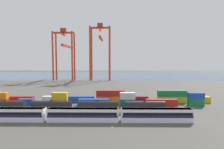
% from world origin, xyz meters
% --- Properties ---
extents(ground_plane, '(420.00, 420.00, 0.00)m').
position_xyz_m(ground_plane, '(0.00, 40.00, 0.00)').
color(ground_plane, '#4C4944').
extents(harbour_water, '(400.00, 110.00, 0.01)m').
position_xyz_m(harbour_water, '(0.00, 144.90, 0.00)').
color(harbour_water, '#384C60').
rests_on(harbour_water, ground_plane).
extents(passenger_train, '(64.58, 3.14, 3.90)m').
position_xyz_m(passenger_train, '(3.53, -21.82, 2.14)').
color(passenger_train, silver).
rests_on(passenger_train, ground_plane).
extents(freight_tank_row, '(62.55, 2.96, 4.42)m').
position_xyz_m(freight_tank_row, '(-0.95, -12.28, 2.10)').
color(freight_tank_row, '#232326').
rests_on(freight_tank_row, ground_plane).
extents(shipping_container_2, '(6.04, 2.44, 2.60)m').
position_xyz_m(shipping_container_2, '(-22.64, -1.99, 1.30)').
color(shipping_container_2, '#1C4299').
rests_on(shipping_container_2, ground_plane).
extents(shipping_container_3, '(6.04, 2.44, 2.60)m').
position_xyz_m(shipping_container_3, '(-9.05, -1.99, 1.30)').
color(shipping_container_3, orange).
rests_on(shipping_container_3, ground_plane).
extents(shipping_container_4, '(6.04, 2.44, 2.60)m').
position_xyz_m(shipping_container_4, '(-9.05, -1.99, 3.90)').
color(shipping_container_4, gold).
rests_on(shipping_container_4, shipping_container_3).
extents(shipping_container_5, '(12.10, 2.44, 2.60)m').
position_xyz_m(shipping_container_5, '(4.55, -1.99, 1.30)').
color(shipping_container_5, '#1C4299').
rests_on(shipping_container_5, ground_plane).
extents(shipping_container_6, '(6.04, 2.44, 2.60)m').
position_xyz_m(shipping_container_6, '(18.14, -1.99, 1.30)').
color(shipping_container_6, '#146066').
rests_on(shipping_container_6, ground_plane).
extents(shipping_container_7, '(6.04, 2.44, 2.60)m').
position_xyz_m(shipping_container_7, '(18.14, -1.99, 3.90)').
color(shipping_container_7, silver).
rests_on(shipping_container_7, shipping_container_6).
extents(shipping_container_8, '(12.10, 2.44, 2.60)m').
position_xyz_m(shipping_container_8, '(31.73, -1.99, 1.30)').
color(shipping_container_8, '#AD211C').
rests_on(shipping_container_8, ground_plane).
extents(shipping_container_9, '(6.04, 2.44, 2.60)m').
position_xyz_m(shipping_container_9, '(45.33, -1.99, 1.30)').
color(shipping_container_9, '#197538').
rests_on(shipping_container_9, ground_plane).
extents(shipping_container_10, '(6.04, 2.44, 2.60)m').
position_xyz_m(shipping_container_10, '(45.33, -1.99, 3.90)').
color(shipping_container_10, '#1C4299').
rests_on(shipping_container_10, shipping_container_9).
extents(shipping_container_11, '(12.10, 2.44, 2.60)m').
position_xyz_m(shipping_container_11, '(-28.19, 3.54, 1.30)').
color(shipping_container_11, '#AD211C').
rests_on(shipping_container_11, ground_plane).
extents(shipping_container_12, '(6.04, 2.44, 2.60)m').
position_xyz_m(shipping_container_12, '(-15.06, 3.54, 1.30)').
color(shipping_container_12, silver).
rests_on(shipping_container_12, ground_plane).
extents(shipping_container_13, '(12.10, 2.44, 2.60)m').
position_xyz_m(shipping_container_13, '(-1.93, 3.54, 1.30)').
color(shipping_container_13, '#1C4299').
rests_on(shipping_container_13, ground_plane).
extents(shipping_container_14, '(12.10, 2.44, 2.60)m').
position_xyz_m(shipping_container_14, '(11.19, 3.54, 1.30)').
color(shipping_container_14, orange).
rests_on(shipping_container_14, ground_plane).
extents(shipping_container_15, '(12.10, 2.44, 2.60)m').
position_xyz_m(shipping_container_15, '(11.19, 3.54, 3.90)').
color(shipping_container_15, '#AD211C').
rests_on(shipping_container_15, shipping_container_14).
extents(shipping_container_16, '(6.04, 2.44, 2.60)m').
position_xyz_m(shipping_container_16, '(24.32, 3.54, 1.30)').
color(shipping_container_16, maroon).
rests_on(shipping_container_16, ground_plane).
extents(shipping_container_17, '(12.10, 2.44, 2.60)m').
position_xyz_m(shipping_container_17, '(37.45, 3.54, 1.30)').
color(shipping_container_17, gold).
rests_on(shipping_container_17, ground_plane).
extents(shipping_container_18, '(12.10, 2.44, 2.60)m').
position_xyz_m(shipping_container_18, '(37.45, 3.54, 3.90)').
color(shipping_container_18, '#197538').
rests_on(shipping_container_18, shipping_container_17).
extents(shipping_container_19, '(6.04, 2.44, 2.60)m').
position_xyz_m(shipping_container_19, '(50.57, 3.54, 1.30)').
color(shipping_container_19, gold).
rests_on(shipping_container_19, ground_plane).
extents(gantry_crane_west, '(18.67, 41.13, 46.50)m').
position_xyz_m(gantry_crane_west, '(-32.92, 99.05, 27.88)').
color(gantry_crane_west, red).
rests_on(gantry_crane_west, ground_plane).
extents(gantry_crane_central, '(18.62, 33.82, 50.83)m').
position_xyz_m(gantry_crane_central, '(0.08, 97.66, 30.90)').
color(gantry_crane_central, red).
rests_on(gantry_crane_central, ground_plane).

